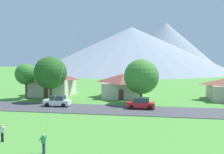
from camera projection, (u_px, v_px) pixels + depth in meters
road_strip at (117, 110)px, 36.78m from camera, size 160.00×6.96×0.08m
mountain_east_ridge at (132, 49)px, 145.21m from camera, size 112.54×112.54×26.10m
mountain_central_ridge at (166, 46)px, 170.23m from camera, size 73.08×73.08×32.21m
house_leftmost at (53, 83)px, 51.35m from camera, size 8.32×7.91×5.18m
house_left_center at (123, 85)px, 49.05m from camera, size 8.05×8.18×4.71m
tree_near_left at (26, 74)px, 46.64m from camera, size 4.04×4.04×6.78m
tree_left_of_center at (141, 77)px, 41.79m from camera, size 5.98×5.98×7.65m
tree_center at (51, 73)px, 44.21m from camera, size 5.88×5.88×8.11m
parked_car_white_west_end at (57, 101)px, 39.50m from camera, size 4.25×2.17×1.68m
parked_car_red_mid_west at (141, 103)px, 37.52m from camera, size 4.25×2.17×1.68m
watcher_person at (2, 133)px, 22.79m from camera, size 0.56×0.24×1.68m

